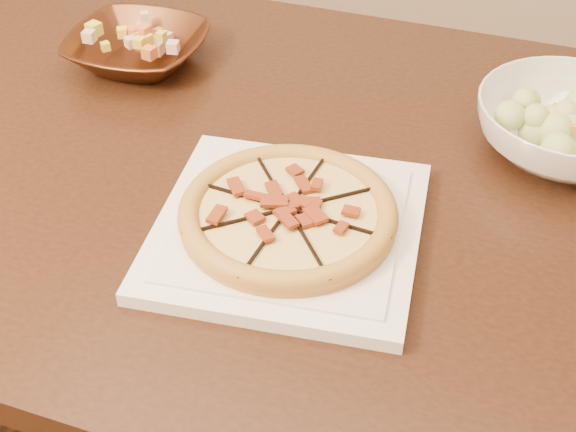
{
  "coord_description": "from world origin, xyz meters",
  "views": [
    {
      "loc": [
        0.44,
        -0.58,
        1.38
      ],
      "look_at": [
        0.16,
        0.07,
        0.78
      ],
      "focal_mm": 50.0,
      "sensor_mm": 36.0,
      "label": 1
    }
  ],
  "objects_px": {
    "dining_table": "(247,211)",
    "plate": "(288,229)",
    "salad_bowl": "(569,128)",
    "pizza": "(288,213)",
    "bronze_bowl": "(138,49)"
  },
  "relations": [
    {
      "from": "dining_table",
      "to": "plate",
      "type": "distance_m",
      "value": 0.21
    },
    {
      "from": "bronze_bowl",
      "to": "plate",
      "type": "bearing_deg",
      "value": -36.82
    },
    {
      "from": "bronze_bowl",
      "to": "salad_bowl",
      "type": "distance_m",
      "value": 0.65
    },
    {
      "from": "plate",
      "to": "salad_bowl",
      "type": "relative_size",
      "value": 1.45
    },
    {
      "from": "pizza",
      "to": "dining_table",
      "type": "bearing_deg",
      "value": 133.01
    },
    {
      "from": "dining_table",
      "to": "bronze_bowl",
      "type": "distance_m",
      "value": 0.33
    },
    {
      "from": "plate",
      "to": "salad_bowl",
      "type": "bearing_deg",
      "value": 48.09
    },
    {
      "from": "bronze_bowl",
      "to": "pizza",
      "type": "bearing_deg",
      "value": -36.82
    },
    {
      "from": "dining_table",
      "to": "pizza",
      "type": "bearing_deg",
      "value": -46.99
    },
    {
      "from": "dining_table",
      "to": "plate",
      "type": "bearing_deg",
      "value": -46.98
    },
    {
      "from": "plate",
      "to": "salad_bowl",
      "type": "distance_m",
      "value": 0.41
    },
    {
      "from": "plate",
      "to": "pizza",
      "type": "relative_size",
      "value": 1.4
    },
    {
      "from": "plate",
      "to": "pizza",
      "type": "distance_m",
      "value": 0.02
    },
    {
      "from": "dining_table",
      "to": "bronze_bowl",
      "type": "relative_size",
      "value": 7.02
    },
    {
      "from": "dining_table",
      "to": "bronze_bowl",
      "type": "height_order",
      "value": "bronze_bowl"
    }
  ]
}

